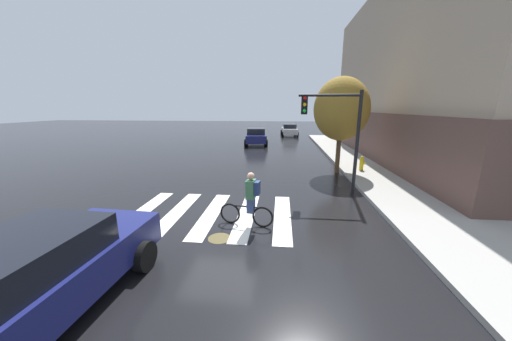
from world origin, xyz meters
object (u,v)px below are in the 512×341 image
(sedan_far, at_px, (289,130))
(traffic_light_near, at_px, (337,125))
(manhole_cover, at_px, (219,238))
(sedan_mid, at_px, (256,136))
(fire_hydrant, at_px, (362,163))
(cyclist, at_px, (250,200))
(street_tree_near, at_px, (341,109))
(sedan_near, at_px, (37,276))

(sedan_far, relative_size, traffic_light_near, 1.05)
(manhole_cover, relative_size, sedan_mid, 0.13)
(sedan_mid, bearing_deg, fire_hydrant, -56.94)
(cyclist, bearing_deg, street_tree_near, 60.48)
(fire_hydrant, bearing_deg, manhole_cover, -127.04)
(fire_hydrant, distance_m, street_tree_near, 3.21)
(sedan_far, distance_m, cyclist, 26.06)
(sedan_mid, xyz_separation_m, traffic_light_near, (4.65, -14.41, 2.04))
(manhole_cover, height_order, street_tree_near, street_tree_near)
(sedan_near, height_order, sedan_mid, sedan_near)
(cyclist, relative_size, fire_hydrant, 2.17)
(sedan_near, xyz_separation_m, traffic_light_near, (6.22, 7.33, 2.04))
(cyclist, bearing_deg, traffic_light_near, 47.76)
(manhole_cover, xyz_separation_m, traffic_light_near, (3.87, 4.31, 2.86))
(sedan_far, bearing_deg, fire_hydrant, -79.51)
(cyclist, distance_m, traffic_light_near, 5.05)
(manhole_cover, bearing_deg, street_tree_near, 59.11)
(sedan_near, height_order, fire_hydrant, sedan_near)
(manhole_cover, xyz_separation_m, fire_hydrant, (6.12, 8.11, 0.53))
(cyclist, bearing_deg, sedan_far, 85.84)
(manhole_cover, bearing_deg, cyclist, 49.45)
(manhole_cover, xyz_separation_m, street_tree_near, (4.77, 7.98, 3.44))
(street_tree_near, bearing_deg, traffic_light_near, -103.86)
(manhole_cover, xyz_separation_m, sedan_far, (2.65, 26.87, 0.76))
(sedan_near, height_order, cyclist, cyclist)
(sedan_near, distance_m, fire_hydrant, 13.99)
(sedan_mid, height_order, cyclist, cyclist)
(sedan_mid, bearing_deg, sedan_far, 67.18)
(sedan_near, relative_size, fire_hydrant, 6.02)
(cyclist, bearing_deg, fire_hydrant, 53.41)
(sedan_near, distance_m, sedan_far, 30.31)
(manhole_cover, distance_m, sedan_far, 27.01)
(sedan_near, bearing_deg, traffic_light_near, 49.69)
(sedan_near, distance_m, traffic_light_near, 9.83)
(manhole_cover, relative_size, sedan_near, 0.14)
(sedan_far, height_order, traffic_light_near, traffic_light_near)
(sedan_near, height_order, traffic_light_near, traffic_light_near)
(sedan_mid, bearing_deg, cyclist, -85.06)
(manhole_cover, relative_size, cyclist, 0.38)
(street_tree_near, bearing_deg, sedan_near, -122.93)
(manhole_cover, relative_size, traffic_light_near, 0.15)
(sedan_mid, bearing_deg, manhole_cover, -87.59)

